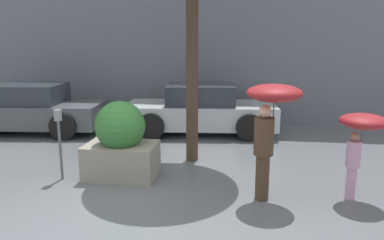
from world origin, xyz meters
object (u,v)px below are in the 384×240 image
parking_meter (59,130)px  person_adult (271,112)px  person_child (361,131)px  parked_car_near (201,110)px  parked_car_far (31,110)px  planter_box (121,142)px

parking_meter → person_adult: bearing=-5.8°
person_child → parking_meter: 5.11m
parked_car_near → parking_meter: (-2.12, -3.93, 0.31)m
person_child → parked_car_near: (-2.98, 4.12, -0.51)m
person_adult → parked_car_far: 7.36m
person_child → parking_meter: (-5.10, 0.20, -0.19)m
parked_car_near → parked_car_far: same height
person_adult → person_child: person_adult is taller
parked_car_far → planter_box: bearing=-135.8°
planter_box → person_child: (4.05, -0.47, 0.46)m
person_child → parked_car_far: person_child is taller
parked_car_near → parking_meter: size_ratio=3.20×
parked_car_far → parking_meter: size_ratio=3.09×
parked_car_far → parked_car_near: bearing=-88.6°
person_adult → person_child: (1.41, 0.18, -0.29)m
person_child → parking_meter: size_ratio=1.07×
person_adult → parked_car_near: bearing=92.1°
person_child → person_adult: bearing=-165.5°
person_adult → parking_meter: bearing=156.2°
parked_car_near → parked_car_far: (-4.69, -0.53, -0.00)m
person_adult → parking_meter: (-3.70, 0.37, -0.49)m
person_adult → parking_meter: 3.75m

